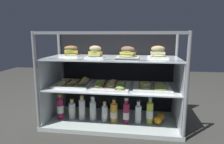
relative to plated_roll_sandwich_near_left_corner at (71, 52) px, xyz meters
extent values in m
cube|color=#34342F|center=(0.41, -0.04, -0.70)|extent=(6.00, 6.00, 0.02)
cube|color=#B3BEBB|center=(0.41, -0.04, -0.67)|extent=(1.28, 0.56, 0.04)
cylinder|color=gray|center=(-0.22, -0.30, -0.25)|extent=(0.03, 0.03, 0.89)
cylinder|color=gray|center=(1.04, -0.30, -0.25)|extent=(0.03, 0.03, 0.89)
cylinder|color=gray|center=(-0.22, 0.22, -0.25)|extent=(0.03, 0.03, 0.89)
cylinder|color=gray|center=(1.04, 0.22, -0.25)|extent=(0.03, 0.03, 0.89)
cube|color=gray|center=(0.41, -0.30, 0.18)|extent=(1.25, 0.02, 0.02)
cube|color=black|center=(0.41, 0.23, -0.23)|extent=(1.22, 0.01, 0.85)
cube|color=silver|center=(-0.20, -0.04, -0.49)|extent=(0.01, 0.49, 0.33)
cube|color=silver|center=(1.02, -0.04, -0.49)|extent=(0.01, 0.49, 0.33)
cube|color=silver|center=(0.41, -0.04, -0.32)|extent=(1.24, 0.51, 0.01)
cube|color=silver|center=(-0.20, -0.04, -0.19)|extent=(0.01, 0.49, 0.26)
cube|color=silver|center=(1.02, -0.04, -0.19)|extent=(0.01, 0.49, 0.26)
cube|color=silver|center=(0.41, -0.04, -0.05)|extent=(1.24, 0.51, 0.01)
cube|color=white|center=(0.00, 0.00, -0.04)|extent=(0.18, 0.18, 0.01)
ellipsoid|color=#A7D35C|center=(0.00, 0.00, -0.02)|extent=(0.14, 0.12, 0.01)
cube|color=#9D703F|center=(0.00, 0.00, -0.01)|extent=(0.14, 0.12, 0.02)
cube|color=gold|center=(0.00, 0.00, 0.01)|extent=(0.15, 0.13, 0.02)
ellipsoid|color=olive|center=(0.00, -0.04, 0.02)|extent=(0.08, 0.05, 0.02)
ellipsoid|color=brown|center=(0.00, 0.00, 0.04)|extent=(0.15, 0.13, 0.04)
cube|color=white|center=(0.26, -0.07, -0.04)|extent=(0.17, 0.17, 0.01)
ellipsoid|color=#648A49|center=(0.26, -0.07, -0.02)|extent=(0.14, 0.12, 0.01)
cube|color=#E2B888|center=(0.26, -0.07, -0.01)|extent=(0.12, 0.09, 0.02)
cube|color=#E8CA4C|center=(0.26, -0.07, 0.01)|extent=(0.12, 0.09, 0.02)
ellipsoid|color=#699F46|center=(0.26, -0.11, 0.02)|extent=(0.07, 0.03, 0.01)
ellipsoid|color=tan|center=(0.26, -0.07, 0.04)|extent=(0.12, 0.09, 0.05)
cube|color=white|center=(0.56, -0.09, -0.03)|extent=(0.20, 0.20, 0.02)
ellipsoid|color=#9AC55C|center=(0.56, -0.09, -0.02)|extent=(0.16, 0.14, 0.01)
cube|color=#98644D|center=(0.56, -0.09, -0.01)|extent=(0.14, 0.11, 0.02)
cube|color=#EAD14F|center=(0.56, -0.09, 0.01)|extent=(0.14, 0.11, 0.01)
ellipsoid|color=#65B549|center=(0.56, -0.12, 0.02)|extent=(0.08, 0.05, 0.01)
ellipsoid|color=brown|center=(0.56, -0.09, 0.04)|extent=(0.15, 0.11, 0.05)
cube|color=white|center=(0.83, -0.04, -0.03)|extent=(0.18, 0.18, 0.02)
ellipsoid|color=#A7D474|center=(0.83, -0.04, -0.02)|extent=(0.13, 0.11, 0.02)
cube|color=#DCB579|center=(0.83, -0.04, -0.01)|extent=(0.12, 0.08, 0.02)
cube|color=silver|center=(0.83, -0.04, 0.01)|extent=(0.13, 0.09, 0.02)
ellipsoid|color=#79A148|center=(0.83, -0.07, 0.02)|extent=(0.07, 0.03, 0.02)
ellipsoid|color=tan|center=(0.83, -0.04, 0.04)|extent=(0.13, 0.09, 0.05)
cube|color=white|center=(0.03, -0.02, -0.31)|extent=(0.34, 0.37, 0.01)
cube|color=brown|center=(-0.06, -0.05, -0.30)|extent=(0.08, 0.24, 0.01)
ellipsoid|color=#9ACA6E|center=(-0.06, -0.12, -0.29)|extent=(0.07, 0.12, 0.04)
ellipsoid|color=#E8977F|center=(-0.06, -0.05, -0.28)|extent=(0.07, 0.19, 0.02)
cylinder|color=yellow|center=(-0.06, -0.06, -0.27)|extent=(0.05, 0.05, 0.02)
cube|color=brown|center=(0.03, -0.02, -0.30)|extent=(0.08, 0.28, 0.01)
ellipsoid|color=#9EB769|center=(0.03, -0.10, -0.29)|extent=(0.08, 0.14, 0.04)
ellipsoid|color=#E3977A|center=(0.03, -0.02, -0.29)|extent=(0.07, 0.22, 0.01)
cylinder|color=yellow|center=(0.04, -0.02, -0.28)|extent=(0.06, 0.06, 0.03)
cube|color=brown|center=(0.13, 0.00, -0.30)|extent=(0.08, 0.28, 0.01)
ellipsoid|color=#69A94B|center=(0.13, -0.08, -0.29)|extent=(0.07, 0.14, 0.03)
ellipsoid|color=pink|center=(0.13, 0.00, -0.28)|extent=(0.07, 0.22, 0.02)
cylinder|color=yellow|center=(0.12, 0.03, -0.27)|extent=(0.06, 0.05, 0.03)
cube|color=white|center=(0.41, -0.08, -0.31)|extent=(0.34, 0.37, 0.02)
cube|color=brown|center=(0.31, -0.05, -0.29)|extent=(0.08, 0.28, 0.01)
ellipsoid|color=#62A23F|center=(0.31, -0.14, -0.28)|extent=(0.10, 0.15, 0.03)
ellipsoid|color=#EB917D|center=(0.31, -0.05, -0.28)|extent=(0.07, 0.22, 0.01)
cylinder|color=yellow|center=(0.30, -0.07, -0.27)|extent=(0.06, 0.06, 0.02)
cube|color=brown|center=(0.41, -0.04, -0.29)|extent=(0.08, 0.28, 0.02)
ellipsoid|color=#A5D55F|center=(0.41, -0.12, -0.28)|extent=(0.10, 0.15, 0.02)
ellipsoid|color=#E1A589|center=(0.41, -0.04, -0.28)|extent=(0.07, 0.22, 0.02)
cylinder|color=#F4D24C|center=(0.41, -0.07, -0.26)|extent=(0.06, 0.06, 0.01)
cube|color=brown|center=(0.50, -0.10, -0.29)|extent=(0.08, 0.27, 0.01)
ellipsoid|color=#6DB542|center=(0.50, -0.18, -0.28)|extent=(0.07, 0.14, 0.05)
ellipsoid|color=#F7917F|center=(0.50, -0.10, -0.28)|extent=(0.07, 0.22, 0.02)
cylinder|color=yellow|center=(0.51, -0.11, -0.27)|extent=(0.06, 0.06, 0.02)
cube|color=white|center=(0.79, -0.05, -0.31)|extent=(0.34, 0.37, 0.02)
cube|color=brown|center=(0.72, -0.05, -0.30)|extent=(0.12, 0.26, 0.01)
ellipsoid|color=#76AA42|center=(0.72, -0.12, -0.29)|extent=(0.13, 0.15, 0.03)
ellipsoid|color=silver|center=(0.72, -0.05, -0.28)|extent=(0.10, 0.20, 0.02)
cylinder|color=orange|center=(0.72, -0.05, -0.27)|extent=(0.06, 0.06, 0.02)
cube|color=brown|center=(0.86, -0.07, -0.30)|extent=(0.12, 0.25, 0.01)
ellipsoid|color=#76A347|center=(0.86, -0.15, -0.28)|extent=(0.13, 0.14, 0.05)
ellipsoid|color=white|center=(0.86, -0.07, -0.28)|extent=(0.10, 0.20, 0.01)
cylinder|color=orange|center=(0.86, -0.07, -0.27)|extent=(0.05, 0.05, 0.02)
cylinder|color=#A01C4B|center=(-0.10, -0.10, -0.56)|extent=(0.06, 0.06, 0.20)
cylinder|color=silver|center=(-0.10, -0.10, -0.56)|extent=(0.06, 0.06, 0.07)
cylinder|color=#991C49|center=(-0.10, -0.10, -0.44)|extent=(0.04, 0.04, 0.03)
cylinder|color=gold|center=(-0.10, -0.10, -0.42)|extent=(0.04, 0.04, 0.01)
cylinder|color=white|center=(0.01, -0.07, -0.58)|extent=(0.07, 0.07, 0.15)
cylinder|color=#F4E9CC|center=(0.01, -0.07, -0.57)|extent=(0.07, 0.07, 0.06)
cylinder|color=silver|center=(0.01, -0.07, -0.48)|extent=(0.03, 0.03, 0.03)
cylinder|color=gold|center=(0.01, -0.07, -0.46)|extent=(0.04, 0.04, 0.01)
cylinder|color=white|center=(0.12, -0.08, -0.56)|extent=(0.06, 0.06, 0.19)
cylinder|color=white|center=(0.12, -0.08, -0.57)|extent=(0.06, 0.06, 0.08)
cylinder|color=white|center=(0.12, -0.08, -0.45)|extent=(0.03, 0.03, 0.03)
cylinder|color=gold|center=(0.12, -0.08, -0.42)|extent=(0.04, 0.04, 0.01)
cylinder|color=white|center=(0.23, -0.08, -0.56)|extent=(0.06, 0.06, 0.18)
cylinder|color=silver|center=(0.23, -0.08, -0.59)|extent=(0.06, 0.06, 0.06)
cylinder|color=white|center=(0.23, -0.08, -0.45)|extent=(0.04, 0.04, 0.04)
cylinder|color=silver|center=(0.23, -0.08, -0.43)|extent=(0.04, 0.04, 0.01)
cylinder|color=white|center=(0.35, -0.09, -0.58)|extent=(0.06, 0.06, 0.15)
cylinder|color=white|center=(0.35, -0.09, -0.60)|extent=(0.06, 0.06, 0.05)
cylinder|color=white|center=(0.35, -0.09, -0.49)|extent=(0.03, 0.03, 0.03)
cylinder|color=gold|center=(0.35, -0.09, -0.47)|extent=(0.03, 0.03, 0.01)
cylinder|color=gold|center=(0.44, -0.10, -0.56)|extent=(0.07, 0.07, 0.18)
cylinder|color=white|center=(0.44, -0.10, -0.58)|extent=(0.07, 0.07, 0.06)
cylinder|color=orange|center=(0.44, -0.10, -0.45)|extent=(0.03, 0.03, 0.04)
cylinder|color=black|center=(0.44, -0.10, -0.43)|extent=(0.04, 0.04, 0.01)
cylinder|color=maroon|center=(0.55, -0.10, -0.56)|extent=(0.06, 0.06, 0.19)
cylinder|color=silver|center=(0.55, -0.10, -0.58)|extent=(0.06, 0.06, 0.07)
cylinder|color=#A1263D|center=(0.55, -0.10, -0.45)|extent=(0.03, 0.03, 0.04)
cylinder|color=white|center=(0.55, -0.10, -0.42)|extent=(0.04, 0.04, 0.01)
cylinder|color=white|center=(0.67, -0.09, -0.57)|extent=(0.06, 0.06, 0.17)
cylinder|color=white|center=(0.67, -0.09, -0.59)|extent=(0.06, 0.06, 0.07)
cylinder|color=silver|center=(0.67, -0.09, -0.47)|extent=(0.03, 0.03, 0.05)
cylinder|color=black|center=(0.67, -0.09, -0.44)|extent=(0.03, 0.03, 0.01)
cylinder|color=#BACF43|center=(0.77, -0.08, -0.56)|extent=(0.06, 0.06, 0.20)
cylinder|color=silver|center=(0.77, -0.08, -0.57)|extent=(0.06, 0.06, 0.07)
cylinder|color=#B2C750|center=(0.77, -0.08, -0.43)|extent=(0.03, 0.03, 0.05)
cylinder|color=#3176B7|center=(0.77, -0.08, -0.40)|extent=(0.04, 0.04, 0.02)
sphere|color=orange|center=(0.88, 0.00, -0.62)|extent=(0.07, 0.07, 0.07)
sphere|color=orange|center=(0.85, -0.09, -0.62)|extent=(0.08, 0.08, 0.08)
camera|label=1|loc=(0.68, -1.88, 0.17)|focal=32.08mm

